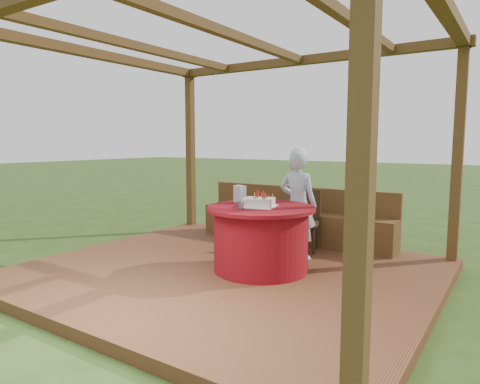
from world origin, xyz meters
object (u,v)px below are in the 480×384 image
object	(u,v)px
bench	(294,223)
birthday_cake	(258,202)
gift_bag	(240,194)
drinking_glass	(241,206)
table	(261,238)
elderly_woman	(298,203)
chair	(305,218)

from	to	relation	value
bench	birthday_cake	size ratio (longest dim) A/B	6.56
gift_bag	bench	bearing A→B (deg)	110.83
birthday_cake	drinking_glass	distance (m)	0.29
table	elderly_woman	xyz separation A→B (m)	(0.12, 0.71, 0.33)
bench	drinking_glass	xyz separation A→B (m)	(0.27, -1.86, 0.52)
birthday_cake	gift_bag	xyz separation A→B (m)	(-0.37, 0.17, 0.05)
table	chair	size ratio (longest dim) A/B	1.49
elderly_woman	gift_bag	size ratio (longest dim) A/B	6.81
table	birthday_cake	distance (m)	0.42
table	birthday_cake	xyz separation A→B (m)	(-0.03, -0.02, 0.42)
bench	table	xyz separation A→B (m)	(0.35, -1.56, 0.11)
table	elderly_woman	size ratio (longest dim) A/B	0.87
elderly_woman	drinking_glass	size ratio (longest dim) A/B	15.61
birthday_cake	gift_bag	world-z (taller)	gift_bag
chair	drinking_glass	world-z (taller)	chair
gift_bag	drinking_glass	xyz separation A→B (m)	(0.32, -0.46, -0.06)
bench	drinking_glass	bearing A→B (deg)	-81.75
table	drinking_glass	bearing A→B (deg)	-103.88
birthday_cake	gift_bag	size ratio (longest dim) A/B	2.20
bench	elderly_woman	xyz separation A→B (m)	(0.46, -0.85, 0.44)
bench	birthday_cake	bearing A→B (deg)	-78.49
chair	elderly_woman	bearing A→B (deg)	-77.02
table	birthday_cake	size ratio (longest dim) A/B	2.70
elderly_woman	birthday_cake	bearing A→B (deg)	-101.17
elderly_woman	drinking_glass	xyz separation A→B (m)	(-0.19, -1.02, 0.08)
chair	gift_bag	xyz separation A→B (m)	(-0.40, -1.02, 0.40)
bench	table	distance (m)	1.60
birthday_cake	drinking_glass	bearing A→B (deg)	-99.81
bench	elderly_woman	distance (m)	1.06
drinking_glass	elderly_woman	bearing A→B (deg)	79.22
bench	drinking_glass	distance (m)	1.95
chair	bench	bearing A→B (deg)	132.81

